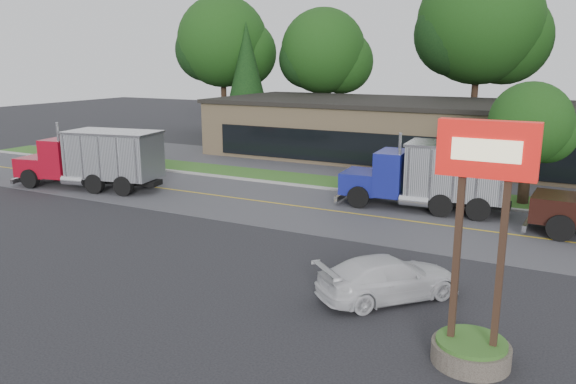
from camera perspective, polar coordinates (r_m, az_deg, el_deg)
name	(u,v)px	position (r m, az deg, el deg)	size (l,w,h in m)	color
ground	(189,261)	(21.19, -9.99, -6.96)	(140.00, 140.00, 0.00)	#2E2E33
road	(299,207)	(28.49, 1.08, -1.49)	(60.00, 8.00, 0.02)	#56565B
center_line	(299,207)	(28.49, 1.08, -1.49)	(60.00, 0.12, 0.01)	gold
curb	(331,190)	(32.19, 4.44, 0.20)	(60.00, 0.30, 0.12)	#9E9E99
grass_verge	(343,184)	(33.81, 5.65, 0.81)	(60.00, 3.40, 0.03)	#385E20
far_parking	(371,170)	(38.40, 8.47, 2.23)	(60.00, 7.00, 0.02)	#56565B
strip_mall	(425,132)	(43.22, 13.75, 5.91)	(32.00, 12.00, 4.00)	tan
bilo_sign	(476,286)	(14.26, 18.57, -8.99)	(2.20, 1.90, 5.95)	#6B6054
tree_far_a	(224,46)	(57.60, -6.48, 14.52)	(9.44, 8.89, 13.47)	#382619
tree_far_b	(325,55)	(54.47, 3.77, 13.70)	(8.45, 7.95, 12.06)	#382619
tree_far_c	(482,28)	(50.49, 19.08, 15.45)	(10.75, 10.12, 15.34)	#382619
evergreen_left	(247,75)	(53.73, -4.21, 11.78)	(4.72, 4.72, 10.72)	#382619
tree_verge	(531,127)	(30.94, 23.49, 6.09)	(4.38, 4.12, 6.25)	#382619
dump_truck_red	(96,158)	(33.96, -18.94, 3.32)	(9.07, 3.99, 3.36)	black
dump_truck_blue	(434,174)	(28.37, 14.57, 1.76)	(8.27, 3.12, 3.36)	black
rally_car	(388,278)	(17.89, 10.16, -8.57)	(1.86, 4.59, 1.33)	silver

